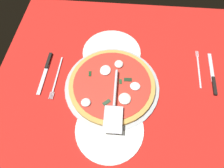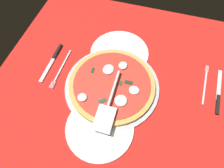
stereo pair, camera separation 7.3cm
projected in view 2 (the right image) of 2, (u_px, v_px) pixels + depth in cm
name	position (u px, v px, depth cm)	size (l,w,h in cm)	color
ground_plane	(123.00, 96.00, 73.89)	(103.98, 103.98, 0.80)	red
checker_pattern	(123.00, 96.00, 73.51)	(103.98, 103.98, 0.10)	silver
pizza_pan	(112.00, 86.00, 74.92)	(36.38, 36.38, 1.13)	#AEB4B8
dinner_plate_left	(100.00, 128.00, 66.72)	(23.60, 23.60, 1.00)	white
dinner_plate_right	(119.00, 53.00, 83.23)	(24.92, 24.92, 1.00)	white
pizza	(112.00, 84.00, 73.65)	(32.96, 32.96, 2.82)	gold
pizza_server	(109.00, 104.00, 67.09)	(24.42, 6.46, 1.00)	silver
place_setting_near	(212.00, 90.00, 74.27)	(21.62, 12.55, 1.40)	white
place_setting_far	(57.00, 64.00, 80.46)	(21.34, 11.65, 1.40)	white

